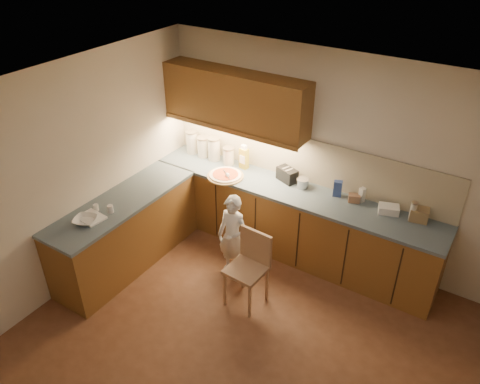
# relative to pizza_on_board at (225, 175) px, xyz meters

# --- Properties ---
(room) EXTENTS (4.54, 4.50, 2.62)m
(room) POSITION_rel_pizza_on_board_xyz_m (1.22, -1.52, 0.74)
(room) COLOR brown
(room) RESTS_ON ground
(l_counter) EXTENTS (3.77, 2.62, 0.92)m
(l_counter) POSITION_rel_pizza_on_board_xyz_m (0.30, -0.27, -0.48)
(l_counter) COLOR brown
(l_counter) RESTS_ON ground
(backsplash) EXTENTS (3.75, 0.02, 0.58)m
(backsplash) POSITION_rel_pizza_on_board_xyz_m (0.85, 0.47, 0.27)
(backsplash) COLOR #BBAF90
(backsplash) RESTS_ON l_counter
(upper_cabinets) EXTENTS (1.95, 0.36, 0.73)m
(upper_cabinets) POSITION_rel_pizza_on_board_xyz_m (-0.05, 0.31, 0.91)
(upper_cabinets) COLOR brown
(upper_cabinets) RESTS_ON ground
(pizza_on_board) EXTENTS (0.47, 0.47, 0.19)m
(pizza_on_board) POSITION_rel_pizza_on_board_xyz_m (0.00, 0.00, 0.00)
(pizza_on_board) COLOR tan
(pizza_on_board) RESTS_ON l_counter
(child) EXTENTS (0.41, 0.28, 1.10)m
(child) POSITION_rel_pizza_on_board_xyz_m (0.51, -0.61, -0.39)
(child) COLOR white
(child) RESTS_ON ground
(wooden_chair) EXTENTS (0.43, 0.43, 0.89)m
(wooden_chair) POSITION_rel_pizza_on_board_xyz_m (0.90, -0.86, -0.42)
(wooden_chair) COLOR tan
(wooden_chair) RESTS_ON ground
(mixing_bowl) EXTENTS (0.32, 0.32, 0.06)m
(mixing_bowl) POSITION_rel_pizza_on_board_xyz_m (-0.73, -1.66, 0.01)
(mixing_bowl) COLOR white
(mixing_bowl) RESTS_ON l_counter
(canister_a) EXTENTS (0.16, 0.16, 0.33)m
(canister_a) POSITION_rel_pizza_on_board_xyz_m (-0.77, 0.31, 0.14)
(canister_a) COLOR beige
(canister_a) RESTS_ON l_counter
(canister_b) EXTENTS (0.16, 0.16, 0.29)m
(canister_b) POSITION_rel_pizza_on_board_xyz_m (-0.58, 0.31, 0.12)
(canister_b) COLOR white
(canister_b) RESTS_ON l_counter
(canister_c) EXTENTS (0.17, 0.17, 0.32)m
(canister_c) POSITION_rel_pizza_on_board_xyz_m (-0.40, 0.31, 0.14)
(canister_c) COLOR silver
(canister_c) RESTS_ON l_counter
(canister_d) EXTENTS (0.15, 0.15, 0.25)m
(canister_d) POSITION_rel_pizza_on_board_xyz_m (-0.16, 0.31, 0.10)
(canister_d) COLOR silver
(canister_d) RESTS_ON l_counter
(oil_jug) EXTENTS (0.12, 0.09, 0.33)m
(oil_jug) POSITION_rel_pizza_on_board_xyz_m (0.07, 0.33, 0.13)
(oil_jug) COLOR gold
(oil_jug) RESTS_ON l_counter
(toaster) EXTENTS (0.30, 0.24, 0.17)m
(toaster) POSITION_rel_pizza_on_board_xyz_m (0.70, 0.34, 0.06)
(toaster) COLOR black
(toaster) RESTS_ON l_counter
(steel_pot) EXTENTS (0.16, 0.16, 0.12)m
(steel_pot) POSITION_rel_pizza_on_board_xyz_m (0.94, 0.30, 0.04)
(steel_pot) COLOR #AFAFB4
(steel_pot) RESTS_ON l_counter
(blue_box) EXTENTS (0.12, 0.10, 0.20)m
(blue_box) POSITION_rel_pizza_on_board_xyz_m (1.37, 0.35, 0.08)
(blue_box) COLOR #324A96
(blue_box) RESTS_ON l_counter
(card_box_a) EXTENTS (0.16, 0.14, 0.09)m
(card_box_a) POSITION_rel_pizza_on_board_xyz_m (1.59, 0.33, 0.03)
(card_box_a) COLOR #9A7053
(card_box_a) RESTS_ON l_counter
(white_bottle) EXTENTS (0.08, 0.08, 0.18)m
(white_bottle) POSITION_rel_pizza_on_board_xyz_m (1.66, 0.38, 0.07)
(white_bottle) COLOR silver
(white_bottle) RESTS_ON l_counter
(flat_pack) EXTENTS (0.26, 0.22, 0.09)m
(flat_pack) POSITION_rel_pizza_on_board_xyz_m (2.00, 0.32, 0.02)
(flat_pack) COLOR white
(flat_pack) RESTS_ON l_counter
(tall_jar) EXTENTS (0.08, 0.08, 0.24)m
(tall_jar) POSITION_rel_pizza_on_board_xyz_m (2.26, 0.31, 0.10)
(tall_jar) COLOR white
(tall_jar) RESTS_ON l_counter
(card_box_b) EXTENTS (0.22, 0.18, 0.15)m
(card_box_b) POSITION_rel_pizza_on_board_xyz_m (2.33, 0.36, 0.05)
(card_box_b) COLOR #9C8054
(card_box_b) RESTS_ON l_counter
(dough_cloth) EXTENTS (0.31, 0.25, 0.02)m
(dough_cloth) POSITION_rel_pizza_on_board_xyz_m (-0.74, -1.57, -0.01)
(dough_cloth) COLOR white
(dough_cloth) RESTS_ON l_counter
(spice_jar_a) EXTENTS (0.07, 0.07, 0.08)m
(spice_jar_a) POSITION_rel_pizza_on_board_xyz_m (-0.81, -1.43, 0.02)
(spice_jar_a) COLOR silver
(spice_jar_a) RESTS_ON l_counter
(spice_jar_b) EXTENTS (0.09, 0.09, 0.09)m
(spice_jar_b) POSITION_rel_pizza_on_board_xyz_m (-0.64, -1.36, 0.02)
(spice_jar_b) COLOR silver
(spice_jar_b) RESTS_ON l_counter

